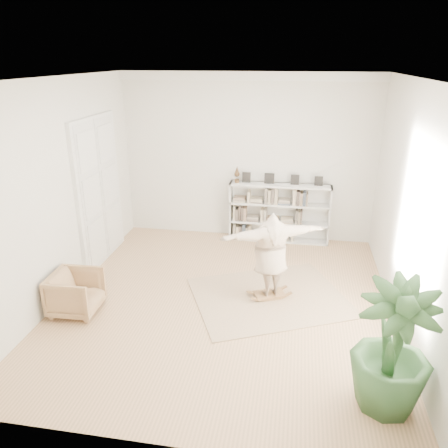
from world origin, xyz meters
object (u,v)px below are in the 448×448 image
at_px(bookshelf, 279,213).
at_px(houseplant, 393,348).
at_px(rocker_board, 269,294).
at_px(person, 271,252).
at_px(armchair, 76,293).

height_order(bookshelf, houseplant, bookshelf).
height_order(rocker_board, person, person).
distance_m(bookshelf, houseplant, 5.04).
bearing_deg(person, rocker_board, 155.26).
distance_m(rocker_board, person, 0.79).
distance_m(armchair, person, 3.22).
relative_size(person, houseplant, 1.10).
distance_m(armchair, rocker_board, 3.20).
bearing_deg(rocker_board, houseplant, -80.40).
xyz_separation_m(armchair, person, (3.04, 0.95, 0.51)).
bearing_deg(houseplant, armchair, 164.33).
relative_size(bookshelf, person, 1.23).
bearing_deg(person, bookshelf, -114.89).
bearing_deg(armchair, bookshelf, -42.70).
xyz_separation_m(bookshelf, armchair, (-3.04, -3.52, -0.29)).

